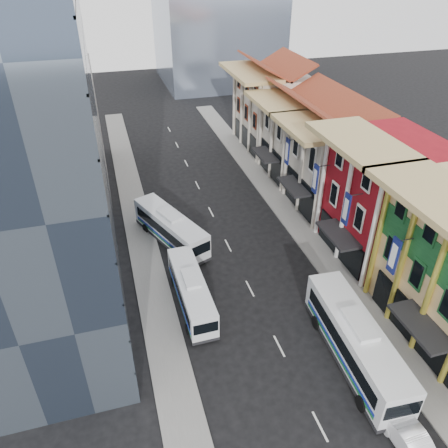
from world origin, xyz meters
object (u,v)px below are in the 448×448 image
object	(u,v)px
bus_left_far	(171,228)
bus_right	(356,341)
office_tower	(11,135)
bus_left_near	(191,290)
sedan_right	(413,444)

from	to	relation	value
bus_left_far	bus_right	xyz separation A→B (m)	(10.27, -19.04, 0.21)
office_tower	bus_left_near	xyz separation A→B (m)	(11.50, -4.51, -13.45)
bus_left_near	bus_left_far	distance (m)	9.87
bus_left_near	bus_left_far	size ratio (longest dim) A/B	0.89
office_tower	bus_left_near	bearing A→B (deg)	-21.40
office_tower	bus_left_far	xyz separation A→B (m)	(11.50, 5.36, -13.26)
bus_right	bus_left_far	bearing A→B (deg)	121.49
sedan_right	bus_right	bearing A→B (deg)	84.75
bus_left_far	bus_right	world-z (taller)	bus_right
office_tower	sedan_right	size ratio (longest dim) A/B	6.25
office_tower	bus_left_near	world-z (taller)	office_tower
office_tower	bus_left_far	world-z (taller)	office_tower
bus_left_near	sedan_right	distance (m)	19.41
bus_left_far	sedan_right	distance (m)	28.31
bus_left_near	bus_right	distance (m)	13.78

